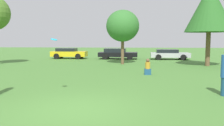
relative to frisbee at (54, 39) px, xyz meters
The scene contains 8 objects.
ground_plane 3.03m from the frisbee, 54.47° to the right, with size 120.00×120.00×0.00m, color #477A33.
frisbee is the anchor object (origin of this frame).
bystander_sitting 7.35m from the frisbee, 56.06° to the left, with size 0.41×0.34×1.01m.
tree_1 12.39m from the frisbee, 79.94° to the left, with size 2.93×2.93×4.82m.
tree_2 14.89m from the frisbee, 50.56° to the left, with size 3.95×3.95×6.78m.
parked_car_yellow 18.55m from the frisbee, 103.71° to the left, with size 4.12×1.94×1.22m.
parked_car_black 17.96m from the frisbee, 85.74° to the left, with size 4.46×2.13×1.21m.
parked_car_silver 19.12m from the frisbee, 67.99° to the left, with size 4.29×2.06×1.13m.
Camera 1 is at (1.76, -7.04, 2.17)m, focal length 37.38 mm.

